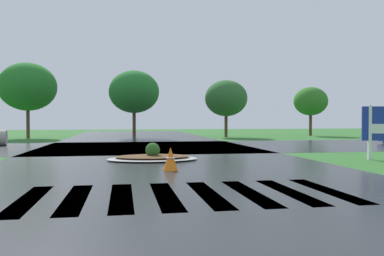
# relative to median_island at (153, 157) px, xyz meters

# --- Properties ---
(asphalt_roadway) EXTENTS (11.90, 80.00, 0.01)m
(asphalt_roadway) POSITION_rel_median_island_xyz_m (0.19, -1.15, -0.12)
(asphalt_roadway) COLOR #232628
(asphalt_roadway) RESTS_ON ground
(asphalt_cross_road) EXTENTS (90.00, 10.71, 0.01)m
(asphalt_cross_road) POSITION_rel_median_island_xyz_m (0.19, 7.54, -0.12)
(asphalt_cross_road) COLOR #232628
(asphalt_cross_road) RESTS_ON ground
(crosswalk_stripes) EXTENTS (6.75, 3.18, 0.01)m
(crosswalk_stripes) POSITION_rel_median_island_xyz_m (0.19, -7.20, -0.12)
(crosswalk_stripes) COLOR white
(crosswalk_stripes) RESTS_ON ground
(median_island) EXTENTS (3.50, 2.33, 0.68)m
(median_island) POSITION_rel_median_island_xyz_m (0.00, 0.00, 0.00)
(median_island) COLOR #9E9B93
(median_island) RESTS_ON ground
(traffic_cone) EXTENTS (0.46, 0.46, 0.72)m
(traffic_cone) POSITION_rel_median_island_xyz_m (0.32, -3.20, 0.23)
(traffic_cone) COLOR orange
(traffic_cone) RESTS_ON ground
(background_treeline) EXTENTS (36.94, 5.84, 6.40)m
(background_treeline) POSITION_rel_median_island_xyz_m (-1.99, 19.80, 3.70)
(background_treeline) COLOR #4C3823
(background_treeline) RESTS_ON ground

